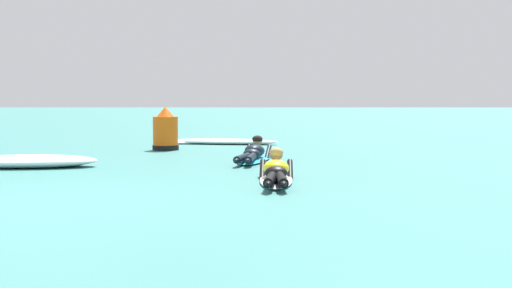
{
  "coord_description": "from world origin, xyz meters",
  "views": [
    {
      "loc": [
        3.06,
        -8.43,
        1.32
      ],
      "look_at": [
        2.87,
        4.23,
        0.44
      ],
      "focal_mm": 49.24,
      "sensor_mm": 36.0,
      "label": 1
    }
  ],
  "objects": [
    {
      "name": "ground_plane",
      "position": [
        0.0,
        10.0,
        0.0
      ],
      "size": [
        120.0,
        120.0,
        0.0
      ],
      "primitive_type": "plane",
      "color": "#387A75"
    },
    {
      "name": "channel_marker_buoy",
      "position": [
        0.61,
        8.47,
        0.42
      ],
      "size": [
        0.64,
        0.64,
        1.05
      ],
      "color": "#EA5B0F",
      "rests_on": "ground"
    },
    {
      "name": "surfer_far",
      "position": [
        2.79,
        5.58,
        0.13
      ],
      "size": [
        0.87,
        2.76,
        0.54
      ],
      "color": "#2DB2D1",
      "rests_on": "ground"
    },
    {
      "name": "surfer_near",
      "position": [
        3.2,
        2.17,
        0.14
      ],
      "size": [
        0.55,
        2.68,
        0.54
      ],
      "color": "silver",
      "rests_on": "ground"
    },
    {
      "name": "whitewater_far_band",
      "position": [
        1.88,
        10.5,
        0.07
      ],
      "size": [
        3.1,
        1.09,
        0.15
      ],
      "color": "white",
      "rests_on": "ground"
    },
    {
      "name": "whitewater_mid_left",
      "position": [
        -1.33,
        4.33,
        0.11
      ],
      "size": [
        2.62,
        1.29,
        0.23
      ],
      "color": "white",
      "rests_on": "ground"
    }
  ]
}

